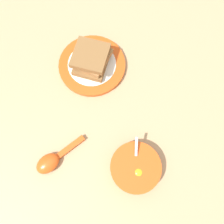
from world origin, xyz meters
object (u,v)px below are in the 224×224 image
(toast_plate, at_px, (92,65))
(soup_spoon, at_px, (52,161))
(toast_sandwich, at_px, (91,59))
(egg_bowl, at_px, (135,167))

(toast_plate, relative_size, soup_spoon, 1.34)
(toast_plate, distance_m, toast_sandwich, 0.04)
(egg_bowl, bearing_deg, toast_plate, -5.61)
(egg_bowl, xyz_separation_m, soup_spoon, (0.13, 0.20, -0.01))
(soup_spoon, bearing_deg, toast_plate, -46.51)
(toast_sandwich, bearing_deg, soup_spoon, 133.57)
(toast_plate, xyz_separation_m, toast_sandwich, (0.00, -0.00, 0.04))
(egg_bowl, distance_m, toast_sandwich, 0.36)
(egg_bowl, relative_size, soup_spoon, 0.87)
(egg_bowl, bearing_deg, soup_spoon, 58.01)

